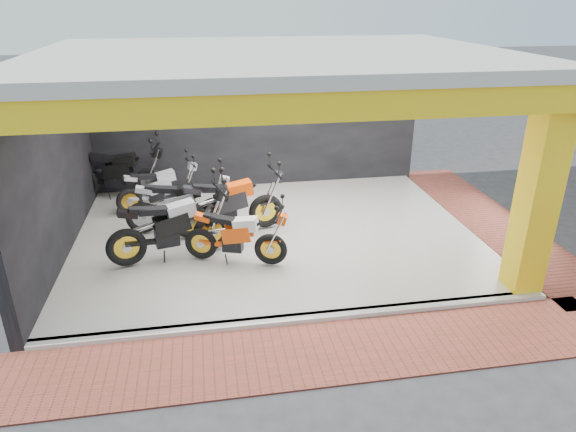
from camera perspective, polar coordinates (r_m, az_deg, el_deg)
name	(u,v)px	position (r m, az deg, el deg)	size (l,w,h in m)	color
ground	(293,287)	(8.88, 0.54, -7.90)	(80.00, 80.00, 0.00)	#2D2D30
showroom_floor	(276,235)	(10.59, -1.35, -2.11)	(8.00, 6.00, 0.10)	white
showroom_ceiling	(274,56)	(9.61, -1.56, 17.36)	(8.40, 6.40, 0.20)	beige
back_wall	(257,120)	(12.96, -3.45, 10.61)	(8.20, 0.20, 3.50)	black
left_wall	(51,166)	(10.26, -24.82, 5.03)	(0.20, 6.20, 3.50)	black
corner_column	(538,194)	(8.90, 26.05, 2.19)	(0.50, 0.50, 3.50)	yellow
header_beam_front	(307,106)	(6.73, 2.17, 12.16)	(8.40, 0.30, 0.40)	yellow
header_beam_right	(479,68)	(10.95, 20.46, 15.13)	(0.30, 6.40, 0.40)	yellow
floor_kerb	(304,319)	(8.01, 1.84, -11.33)	(8.00, 0.20, 0.10)	white
paver_front	(315,353)	(7.42, 3.06, -14.93)	(9.00, 1.40, 0.03)	brown
paver_right	(491,221)	(12.18, 21.59, -0.49)	(1.40, 7.00, 0.03)	brown
moto_hero	(271,235)	(9.07, -1.95, -2.07)	(2.01, 0.74, 1.23)	#FF4D0A
moto_row_a	(210,215)	(9.65, -8.62, 0.08)	(2.40, 0.89, 1.47)	black
moto_row_b	(214,198)	(10.61, -8.26, 2.01)	(2.24, 0.83, 1.37)	#9EA0A5
moto_row_c	(265,195)	(10.50, -2.53, 2.32)	(2.42, 0.90, 1.48)	black
moto_row_d	(148,168)	(12.61, -15.24, 5.15)	(2.41, 0.89, 1.47)	black
moto_row_e	(185,180)	(12.00, -11.39, 3.92)	(1.96, 0.73, 1.20)	#A3A6AA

